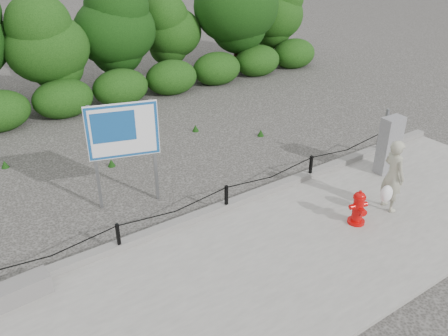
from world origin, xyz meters
name	(u,v)px	position (x,y,z in m)	size (l,w,h in m)	color
ground	(226,213)	(0.00, 0.00, 0.00)	(90.00, 90.00, 0.00)	#2D2B28
sidewalk	(287,259)	(0.00, -2.00, 0.04)	(14.00, 4.00, 0.08)	gray
curb	(225,206)	(0.00, 0.05, 0.15)	(14.00, 0.22, 0.14)	slate
chain_barrier	(226,195)	(0.00, 0.00, 0.46)	(10.06, 0.06, 0.60)	black
treeline	(73,28)	(-0.01, 8.90, 2.48)	(20.27, 3.72, 4.79)	black
fire_hydrant	(358,208)	(1.95, -1.96, 0.45)	(0.44, 0.45, 0.77)	#C60707
pedestrian	(393,177)	(2.94, -1.97, 0.88)	(0.75, 0.67, 1.62)	#A3A28C
concrete_block	(17,291)	(-4.44, -0.28, 0.25)	(1.08, 0.38, 0.34)	slate
utility_cabinet	(389,145)	(4.30, -0.82, 0.81)	(0.57, 0.40, 1.60)	gray
advertising_sign	(123,135)	(-1.58, 1.53, 1.70)	(1.45, 0.54, 2.41)	slate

